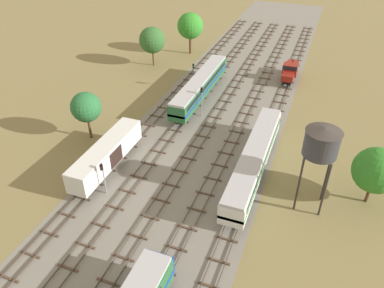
{
  "coord_description": "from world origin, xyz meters",
  "views": [
    {
      "loc": [
        15.08,
        14.07,
        30.7
      ],
      "look_at": [
        0.0,
        54.05,
        1.5
      ],
      "focal_mm": 34.78,
      "sensor_mm": 36.0,
      "label": 1
    }
  ],
  "objects": [
    {
      "name": "signal_post_near",
      "position": [
        -6.81,
        42.35,
        2.99
      ],
      "size": [
        0.28,
        0.47,
        4.64
      ],
      "color": "gray",
      "rests_on": "ground"
    },
    {
      "name": "passenger_coach_centre_right_mid",
      "position": [
        9.09,
        52.32,
        2.61
      ],
      "size": [
        2.96,
        22.0,
        3.8
      ],
      "color": "white",
      "rests_on": "ground"
    },
    {
      "name": "lineside_tree_4",
      "position": [
        22.91,
        52.07,
        4.69
      ],
      "size": [
        5.33,
        5.33,
        7.37
      ],
      "color": "#4C331E",
      "rests_on": "ground"
    },
    {
      "name": "track_centre",
      "position": [
        4.54,
        57.0,
        0.14
      ],
      "size": [
        2.4,
        126.0,
        0.29
      ],
      "color": "#47382D",
      "rests_on": "ground"
    },
    {
      "name": "freight_boxcar_far_left_near",
      "position": [
        -9.08,
        46.7,
        2.45
      ],
      "size": [
        2.87,
        14.0,
        3.6
      ],
      "color": "white",
      "rests_on": "ground"
    },
    {
      "name": "ground_plane",
      "position": [
        0.0,
        56.0,
        0.0
      ],
      "size": [
        480.0,
        480.0,
        0.0
      ],
      "primitive_type": "plane",
      "color": "olive"
    },
    {
      "name": "signal_post_nearest",
      "position": [
        -2.27,
        64.4,
        3.33
      ],
      "size": [
        0.28,
        0.47,
        5.23
      ],
      "color": "gray",
      "rests_on": "ground"
    },
    {
      "name": "shunter_loco_centre_right_far",
      "position": [
        9.09,
        83.76,
        2.01
      ],
      "size": [
        2.74,
        8.46,
        3.1
      ],
      "color": "maroon",
      "rests_on": "ground"
    },
    {
      "name": "signal_post_mid",
      "position": [
        -6.81,
        72.94,
        3.33
      ],
      "size": [
        0.28,
        0.47,
        5.23
      ],
      "color": "gray",
      "rests_on": "ground"
    },
    {
      "name": "track_centre_left",
      "position": [
        0.0,
        57.0,
        0.14
      ],
      "size": [
        2.4,
        126.0,
        0.29
      ],
      "color": "#47382D",
      "rests_on": "ground"
    },
    {
      "name": "ballast_bed",
      "position": [
        0.0,
        56.0,
        0.0
      ],
      "size": [
        22.17,
        176.0,
        0.01
      ],
      "primitive_type": "cube",
      "color": "gray",
      "rests_on": "ground"
    },
    {
      "name": "lineside_tree_0",
      "position": [
        -15.6,
        52.44,
        5.13
      ],
      "size": [
        4.38,
        4.38,
        7.34
      ],
      "color": "#4C331E",
      "rests_on": "ground"
    },
    {
      "name": "lineside_tree_1",
      "position": [
        -14.12,
        90.34,
        6.2
      ],
      "size": [
        5.66,
        5.66,
        9.05
      ],
      "color": "#4C331E",
      "rests_on": "ground"
    },
    {
      "name": "track_left",
      "position": [
        -4.54,
        57.0,
        0.14
      ],
      "size": [
        2.4,
        126.0,
        0.29
      ],
      "color": "#47382D",
      "rests_on": "ground"
    },
    {
      "name": "passenger_coach_left_midfar",
      "position": [
        -4.54,
        70.16,
        2.61
      ],
      "size": [
        2.96,
        22.0,
        3.8
      ],
      "color": "#286638",
      "rests_on": "ground"
    },
    {
      "name": "track_far_left",
      "position": [
        -9.09,
        57.0,
        0.14
      ],
      "size": [
        2.4,
        126.0,
        0.29
      ],
      "color": "#47382D",
      "rests_on": "ground"
    },
    {
      "name": "water_tower",
      "position": [
        16.45,
        49.17,
        8.78
      ],
      "size": [
        3.9,
        3.9,
        10.65
      ],
      "color": "#2D2826",
      "rests_on": "ground"
    },
    {
      "name": "track_centre_right",
      "position": [
        9.09,
        57.0,
        0.14
      ],
      "size": [
        2.4,
        126.0,
        0.29
      ],
      "color": "#47382D",
      "rests_on": "ground"
    },
    {
      "name": "lineside_tree_2",
      "position": [
        -18.9,
        81.04,
        5.4
      ],
      "size": [
        5.34,
        5.34,
        8.08
      ],
      "color": "#4C331E",
      "rests_on": "ground"
    }
  ]
}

